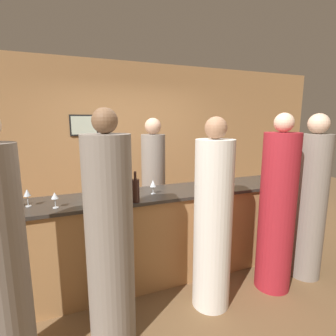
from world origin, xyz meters
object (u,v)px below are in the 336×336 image
object	(u,v)px
guest_0	(213,223)
wine_bottle_2	(135,190)
guest_1	(310,203)
guest_4	(277,211)
guest_3	(110,239)
ice_bucket	(101,185)
wine_bottle_1	(116,180)
bartender	(154,187)

from	to	relation	value
guest_0	wine_bottle_2	size ratio (longest dim) A/B	6.01
guest_1	guest_4	world-z (taller)	same
guest_3	ice_bucket	distance (m)	0.92
ice_bucket	wine_bottle_1	bearing A→B (deg)	15.32
guest_4	ice_bucket	world-z (taller)	guest_4
bartender	wine_bottle_2	xyz separation A→B (m)	(-0.54, -1.04, 0.28)
guest_3	ice_bucket	bearing A→B (deg)	85.99
ice_bucket	bartender	bearing A→B (deg)	36.20
bartender	guest_3	xyz separation A→B (m)	(-0.88, -1.49, 0.02)
bartender	guest_1	size ratio (longest dim) A/B	0.98
guest_1	ice_bucket	size ratio (longest dim) A/B	9.50
guest_0	ice_bucket	world-z (taller)	guest_0
guest_1	guest_3	world-z (taller)	guest_3
bartender	guest_4	xyz separation A→B (m)	(0.89, -1.45, 0.01)
guest_3	bartender	bearing A→B (deg)	59.33
guest_0	guest_3	xyz separation A→B (m)	(-0.99, -0.05, 0.03)
guest_3	wine_bottle_2	world-z (taller)	guest_3
guest_1	wine_bottle_2	world-z (taller)	guest_1
guest_0	guest_1	xyz separation A→B (m)	(1.31, 0.02, 0.03)
guest_1	guest_4	size ratio (longest dim) A/B	1.00
wine_bottle_2	guest_0	bearing A→B (deg)	-31.25
guest_3	ice_bucket	size ratio (longest dim) A/B	9.60
bartender	wine_bottle_2	bearing A→B (deg)	62.48
ice_bucket	guest_1	bearing A→B (deg)	-20.27
guest_0	wine_bottle_1	bearing A→B (deg)	130.07
guest_0	guest_1	world-z (taller)	guest_1
wine_bottle_2	ice_bucket	size ratio (longest dim) A/B	1.55
guest_3	wine_bottle_1	xyz separation A→B (m)	(0.24, 0.93, 0.26)
guest_3	guest_4	size ratio (longest dim) A/B	1.01
guest_1	guest_4	distance (m)	0.53
guest_1	guest_4	xyz separation A→B (m)	(-0.52, -0.03, -0.01)
bartender	wine_bottle_1	distance (m)	0.89
wine_bottle_2	guest_4	bearing A→B (deg)	-15.89
bartender	ice_bucket	distance (m)	1.05
ice_bucket	guest_3	bearing A→B (deg)	-94.01
ice_bucket	wine_bottle_2	bearing A→B (deg)	-58.33
guest_1	guest_3	size ratio (longest dim) A/B	0.99
guest_4	ice_bucket	xyz separation A→B (m)	(-1.71, 0.85, 0.25)
guest_1	wine_bottle_1	world-z (taller)	guest_1
guest_0	wine_bottle_2	bearing A→B (deg)	148.75
guest_3	wine_bottle_2	size ratio (longest dim) A/B	6.21
guest_3	guest_4	world-z (taller)	guest_3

